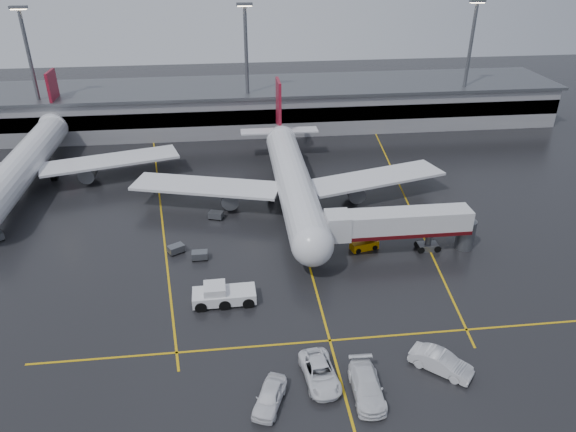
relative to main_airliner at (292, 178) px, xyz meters
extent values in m
plane|color=black|center=(0.00, -9.70, -4.21)|extent=(220.00, 220.00, 0.00)
cube|color=gold|center=(0.00, -9.70, -4.20)|extent=(0.25, 90.00, 0.02)
cube|color=gold|center=(0.00, -31.70, -4.20)|extent=(60.00, 0.25, 0.02)
cube|color=gold|center=(-20.00, 0.30, -4.20)|extent=(9.99, 69.35, 0.02)
cube|color=gold|center=(18.00, 0.30, -4.20)|extent=(7.57, 69.64, 0.02)
cube|color=gray|center=(0.00, 38.30, -0.21)|extent=(120.00, 18.00, 8.00)
cube|color=black|center=(0.00, 29.50, 0.29)|extent=(120.00, 0.40, 3.00)
cube|color=#595B60|center=(0.00, 38.30, 4.09)|extent=(122.00, 19.00, 0.60)
cylinder|color=#595B60|center=(-45.00, 32.30, 8.29)|extent=(0.70, 0.70, 25.00)
cube|color=#595B60|center=(-45.00, 32.30, 20.99)|extent=(3.00, 1.20, 0.50)
cube|color=#FFE5B2|center=(-45.00, 32.30, 20.69)|extent=(2.60, 0.90, 0.20)
cylinder|color=#595B60|center=(-5.00, 32.30, 8.29)|extent=(0.70, 0.70, 25.00)
cube|color=#595B60|center=(-5.00, 32.30, 20.99)|extent=(3.00, 1.20, 0.50)
cube|color=#FFE5B2|center=(-5.00, 32.30, 20.69)|extent=(2.60, 0.90, 0.20)
cylinder|color=#595B60|center=(40.00, 32.30, 8.29)|extent=(0.70, 0.70, 25.00)
cube|color=#595B60|center=(40.00, 32.30, 20.99)|extent=(3.00, 1.20, 0.50)
cube|color=#FFE5B2|center=(40.00, 32.30, 20.69)|extent=(2.60, 0.90, 0.20)
cylinder|color=silver|center=(0.00, -1.70, -0.01)|extent=(5.20, 36.00, 5.20)
sphere|color=silver|center=(0.00, -19.70, -0.01)|extent=(5.20, 5.20, 5.20)
cone|color=silver|center=(0.00, 19.30, 0.59)|extent=(4.94, 8.00, 4.94)
cube|color=maroon|center=(0.00, 20.30, 5.49)|extent=(0.50, 5.50, 8.50)
cube|color=silver|center=(0.00, 19.30, 0.79)|extent=(14.00, 3.00, 0.25)
cube|color=silver|center=(-13.00, 0.30, -0.81)|extent=(22.80, 11.83, 0.40)
cube|color=silver|center=(13.00, 0.30, -0.81)|extent=(22.80, 11.83, 0.40)
cylinder|color=#595B60|center=(-9.50, -0.70, -2.21)|extent=(2.60, 4.50, 2.60)
cylinder|color=#595B60|center=(9.50, -0.70, -2.21)|extent=(2.60, 4.50, 2.60)
cylinder|color=#595B60|center=(0.00, -16.70, -3.21)|extent=(0.56, 0.56, 2.00)
cylinder|color=#595B60|center=(-3.20, 1.30, -3.21)|extent=(0.56, 0.56, 2.00)
cylinder|color=#595B60|center=(3.20, 1.30, -3.21)|extent=(0.56, 0.56, 2.00)
cylinder|color=black|center=(0.00, -16.70, -3.76)|extent=(0.40, 1.10, 1.10)
cylinder|color=black|center=(-3.20, 1.30, -3.66)|extent=(1.00, 1.40, 1.40)
cylinder|color=black|center=(3.20, 1.30, -3.66)|extent=(1.00, 1.40, 1.40)
cylinder|color=silver|center=(-42.00, 10.30, -0.01)|extent=(5.20, 36.00, 5.20)
cone|color=silver|center=(-42.00, 31.30, 0.59)|extent=(4.94, 8.00, 4.94)
cube|color=maroon|center=(-42.00, 32.30, 5.49)|extent=(0.50, 5.50, 8.50)
cube|color=silver|center=(-42.00, 31.30, 0.79)|extent=(14.00, 3.00, 0.25)
cube|color=silver|center=(-29.00, 12.30, -0.81)|extent=(22.80, 11.83, 0.40)
cylinder|color=#595B60|center=(-32.50, 11.30, -2.21)|extent=(2.60, 4.50, 2.60)
cylinder|color=#595B60|center=(-45.20, 13.30, -3.21)|extent=(0.56, 0.56, 2.00)
cylinder|color=#595B60|center=(-38.80, 13.30, -3.21)|extent=(0.56, 0.56, 2.00)
cylinder|color=black|center=(-45.20, 13.30, -3.66)|extent=(1.00, 1.40, 1.40)
cylinder|color=black|center=(-38.80, 13.30, -3.66)|extent=(1.00, 1.40, 1.40)
cube|color=silver|center=(12.00, -15.70, 0.19)|extent=(18.00, 3.20, 3.00)
cube|color=#47080C|center=(12.00, -15.70, -1.11)|extent=(18.00, 3.30, 0.50)
cube|color=silver|center=(3.80, -15.70, 0.19)|extent=(3.00, 3.40, 3.30)
cylinder|color=#595B60|center=(16.00, -15.70, -2.71)|extent=(0.80, 0.80, 3.00)
cube|color=#595B60|center=(16.00, -15.70, -3.76)|extent=(2.60, 1.60, 0.90)
cylinder|color=#595B60|center=(21.00, -15.70, -2.21)|extent=(2.40, 2.40, 4.00)
cylinder|color=black|center=(14.90, -15.70, -3.76)|extent=(0.90, 1.80, 0.90)
cylinder|color=black|center=(17.10, -15.70, -3.76)|extent=(0.90, 1.80, 0.90)
cube|color=silver|center=(-10.65, -24.00, -3.30)|extent=(7.12, 2.98, 1.21)
cube|color=silver|center=(-11.66, -24.03, -2.29)|extent=(2.47, 2.47, 1.01)
cube|color=black|center=(-11.66, -24.03, -2.29)|extent=(2.23, 2.23, 0.91)
cylinder|color=black|center=(-13.27, -24.06, -3.65)|extent=(1.38, 3.05, 1.31)
cylinder|color=black|center=(-10.65, -24.00, -3.65)|extent=(1.38, 3.05, 1.31)
cylinder|color=black|center=(-8.03, -23.94, -3.65)|extent=(1.38, 3.05, 1.31)
cube|color=#CC7F00|center=(7.78, -14.52, -3.65)|extent=(3.90, 2.35, 1.11)
cube|color=#595B60|center=(7.78, -14.52, -2.59)|extent=(3.62, 1.73, 1.27)
cylinder|color=black|center=(6.60, -14.81, -3.91)|extent=(1.10, 1.84, 0.71)
cylinder|color=black|center=(8.96, -14.22, -3.91)|extent=(1.10, 1.84, 0.71)
imported|color=white|center=(-1.94, -36.94, -3.33)|extent=(3.53, 6.56, 1.75)
imported|color=white|center=(1.96, -39.14, -3.27)|extent=(2.83, 6.55, 1.88)
imported|color=silver|center=(9.69, -37.01, -3.23)|extent=(5.82, 5.51, 1.96)
imported|color=white|center=(-6.83, -39.26, -3.32)|extent=(3.89, 5.64, 1.78)
cube|color=#595B60|center=(-13.67, -14.63, -3.56)|extent=(2.01, 1.31, 0.90)
cylinder|color=black|center=(-14.47, -15.13, -4.03)|extent=(0.40, 0.20, 0.40)
cylinder|color=black|center=(-12.87, -15.13, -4.03)|extent=(0.40, 0.20, 0.40)
cylinder|color=black|center=(-14.47, -14.13, -4.03)|extent=(0.40, 0.20, 0.40)
cylinder|color=black|center=(-12.87, -14.13, -4.03)|extent=(0.40, 0.20, 0.40)
cube|color=#595B60|center=(-16.77, -12.71, -3.56)|extent=(2.38, 2.12, 0.90)
cylinder|color=black|center=(-17.22, -13.54, -4.03)|extent=(0.40, 0.20, 0.40)
cylinder|color=black|center=(-15.83, -12.75, -4.03)|extent=(0.40, 0.20, 0.40)
cylinder|color=black|center=(-17.71, -12.67, -4.03)|extent=(0.40, 0.20, 0.40)
cylinder|color=black|center=(-16.32, -11.88, -4.03)|extent=(0.40, 0.20, 0.40)
cube|color=#595B60|center=(-11.66, -3.89, -3.56)|extent=(2.31, 1.87, 0.90)
cylinder|color=black|center=(-12.58, -4.10, -4.03)|extent=(0.40, 0.20, 0.40)
cylinder|color=black|center=(-11.06, -4.62, -4.03)|extent=(0.40, 0.20, 0.40)
cylinder|color=black|center=(-12.26, -3.16, -4.03)|extent=(0.40, 0.20, 0.40)
cylinder|color=black|center=(-10.74, -3.67, -4.03)|extent=(0.40, 0.20, 0.40)
cylinder|color=black|center=(-40.28, -6.88, -4.03)|extent=(0.40, 0.20, 0.40)
cylinder|color=black|center=(-40.83, -6.04, -4.03)|extent=(0.40, 0.20, 0.40)
camera|label=1|loc=(-9.12, -73.14, 32.90)|focal=33.30mm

